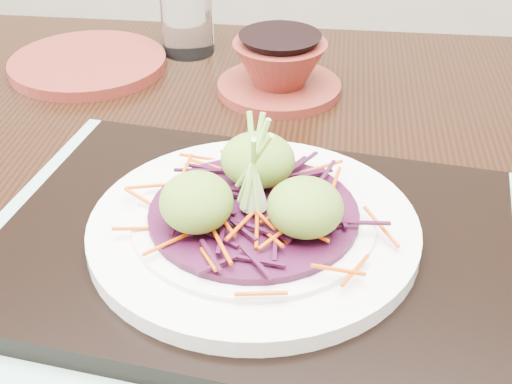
# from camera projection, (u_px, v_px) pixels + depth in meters

# --- Properties ---
(dining_table) EXTENTS (1.26, 0.86, 0.77)m
(dining_table) POSITION_uv_depth(u_px,v_px,m) (251.00, 282.00, 0.68)
(dining_table) COLOR black
(dining_table) RESTS_ON ground
(placemat) EXTENTS (0.49, 0.41, 0.00)m
(placemat) POSITION_uv_depth(u_px,v_px,m) (254.00, 256.00, 0.55)
(placemat) COLOR #82A88F
(placemat) RESTS_ON dining_table
(serving_tray) EXTENTS (0.43, 0.35, 0.02)m
(serving_tray) POSITION_uv_depth(u_px,v_px,m) (254.00, 245.00, 0.55)
(serving_tray) COLOR black
(serving_tray) RESTS_ON placemat
(white_plate) EXTENTS (0.25, 0.25, 0.02)m
(white_plate) POSITION_uv_depth(u_px,v_px,m) (254.00, 227.00, 0.54)
(white_plate) COLOR silver
(white_plate) RESTS_ON serving_tray
(cabbage_bed) EXTENTS (0.16, 0.16, 0.01)m
(cabbage_bed) POSITION_uv_depth(u_px,v_px,m) (254.00, 213.00, 0.53)
(cabbage_bed) COLOR #3A0B26
(cabbage_bed) RESTS_ON white_plate
(carrot_julienne) EXTENTS (0.19, 0.19, 0.01)m
(carrot_julienne) POSITION_uv_depth(u_px,v_px,m) (254.00, 205.00, 0.53)
(carrot_julienne) COLOR #C34303
(carrot_julienne) RESTS_ON cabbage_bed
(guacamole_scoops) EXTENTS (0.14, 0.12, 0.04)m
(guacamole_scoops) POSITION_uv_depth(u_px,v_px,m) (254.00, 189.00, 0.52)
(guacamole_scoops) COLOR olive
(guacamole_scoops) RESTS_ON cabbage_bed
(scallion_garnish) EXTENTS (0.06, 0.06, 0.09)m
(scallion_garnish) POSITION_uv_depth(u_px,v_px,m) (254.00, 166.00, 0.51)
(scallion_garnish) COLOR #8FCF52
(scallion_garnish) RESTS_ON cabbage_bed
(terracotta_side_plate) EXTENTS (0.23, 0.23, 0.01)m
(terracotta_side_plate) POSITION_uv_depth(u_px,v_px,m) (88.00, 64.00, 0.85)
(terracotta_side_plate) COLOR #5E1D16
(terracotta_side_plate) RESTS_ON dining_table
(water_glass) EXTENTS (0.08, 0.08, 0.09)m
(water_glass) POSITION_uv_depth(u_px,v_px,m) (187.00, 16.00, 0.87)
(water_glass) COLOR white
(water_glass) RESTS_ON dining_table
(terracotta_bowl_set) EXTENTS (0.16, 0.16, 0.06)m
(terracotta_bowl_set) POSITION_uv_depth(u_px,v_px,m) (279.00, 70.00, 0.79)
(terracotta_bowl_set) COLOR #5E1D16
(terracotta_bowl_set) RESTS_ON dining_table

